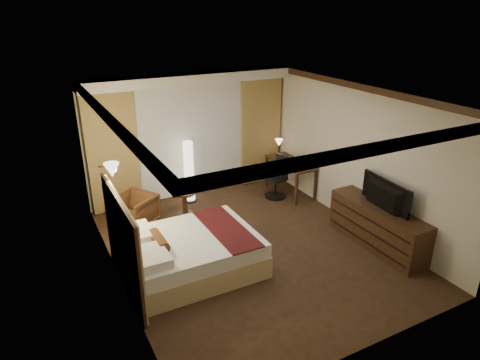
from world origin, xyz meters
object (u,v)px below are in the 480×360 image
office_chair (276,177)px  armchair (135,210)px  bed (191,253)px  television (381,190)px  desk (290,177)px  dresser (377,227)px  floor_lamp (189,172)px  side_table (185,203)px

office_chair → armchair: bearing=167.6°
bed → television: bearing=-14.9°
desk → dresser: (0.05, -2.64, 0.01)m
bed → floor_lamp: 2.65m
office_chair → side_table: bearing=165.2°
bed → armchair: (-0.41, 1.86, 0.06)m
floor_lamp → television: floor_lamp is taller
bed → desk: (3.11, 1.81, 0.07)m
desk → television: 2.74m
floor_lamp → desk: (2.17, -0.64, -0.31)m
bed → dresser: bearing=-14.7°
floor_lamp → television: (2.19, -3.28, 0.40)m
office_chair → dresser: size_ratio=0.49×
floor_lamp → television: bearing=-56.3°
armchair → floor_lamp: floor_lamp is taller
armchair → floor_lamp: size_ratio=0.53×
armchair → office_chair: size_ratio=0.75×
office_chair → television: 2.70m
dresser → bed: bearing=165.3°
bed → television: 3.33m
desk → office_chair: bearing=-173.1°
office_chair → floor_lamp: bearing=148.0°
bed → television: television is taller
side_table → armchair: bearing=-177.0°
armchair → television: (3.54, -2.69, 0.73)m
floor_lamp → desk: 2.28m
armchair → desk: (3.52, -0.05, 0.02)m
floor_lamp → television: size_ratio=1.20×
side_table → desk: bearing=-2.3°
desk → television: size_ratio=1.16×
side_table → television: 3.81m
floor_lamp → dresser: bearing=-55.9°
bed → dresser: dresser is taller
office_chair → desk: bearing=-3.8°
armchair → dresser: dresser is taller
bed → armchair: 1.91m
bed → desk: size_ratio=1.57×
dresser → television: (-0.03, 0.00, 0.71)m
armchair → desk: size_ratio=0.54×
armchair → side_table: 1.04m
office_chair → television: size_ratio=0.85×
television → office_chair: bearing=14.2°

